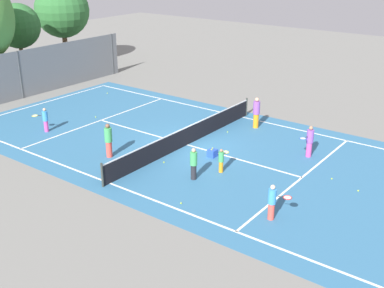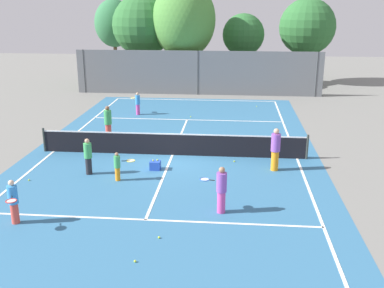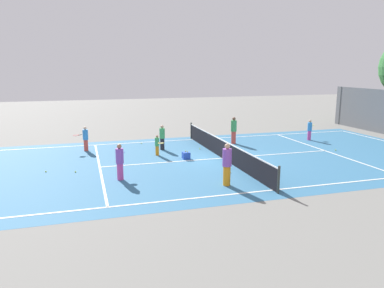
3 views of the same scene
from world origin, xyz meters
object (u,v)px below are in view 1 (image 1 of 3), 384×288
object	(u,v)px
player_5	(221,160)
tennis_ball_6	(358,191)
player_0	(109,140)
tennis_ball_0	(332,179)
player_1	(272,202)
tennis_ball_2	(181,203)
ball_crate	(212,153)
player_3	(45,119)
player_4	(194,163)
tennis_ball_7	(107,93)
player_2	(310,141)
tennis_ball_5	(227,132)
player_6	(256,112)
tennis_ball_3	(164,162)
tennis_ball_4	(129,154)
tennis_ball_1	(96,117)

from	to	relation	value
player_5	tennis_ball_6	size ratio (longest dim) A/B	17.15
player_0	tennis_ball_0	xyz separation A→B (m)	(4.09, -9.62, -0.84)
player_1	tennis_ball_2	bearing A→B (deg)	108.06
player_0	player_5	distance (m)	5.61
tennis_ball_6	player_5	bearing A→B (deg)	108.07
ball_crate	player_3	bearing A→B (deg)	105.93
player_4	tennis_ball_7	world-z (taller)	player_4
ball_crate	tennis_ball_7	bearing A→B (deg)	69.07
player_2	player_3	bearing A→B (deg)	112.66
tennis_ball_0	tennis_ball_5	xyz separation A→B (m)	(2.15, 6.83, 0.00)
player_6	tennis_ball_7	bearing A→B (deg)	91.04
player_2	player_6	xyz separation A→B (m)	(2.06, 4.11, 0.09)
player_6	tennis_ball_3	world-z (taller)	player_6
player_4	tennis_ball_4	distance (m)	4.26
player_2	player_5	distance (m)	4.68
player_0	tennis_ball_3	bearing A→B (deg)	-68.51
player_5	tennis_ball_6	distance (m)	5.96
ball_crate	tennis_ball_6	distance (m)	6.97
tennis_ball_4	tennis_ball_7	distance (m)	11.06
player_2	tennis_ball_0	world-z (taller)	player_2
player_1	tennis_ball_4	bearing A→B (deg)	81.43
tennis_ball_7	tennis_ball_3	bearing A→B (deg)	-121.78
player_6	tennis_ball_2	xyz separation A→B (m)	(-9.47, -2.04, -0.87)
player_3	ball_crate	world-z (taller)	player_3
player_2	tennis_ball_3	bearing A→B (deg)	132.97
player_5	tennis_ball_4	world-z (taller)	player_5
tennis_ball_5	tennis_ball_4	bearing A→B (deg)	157.63
player_6	tennis_ball_1	world-z (taller)	player_6
player_2	player_6	bearing A→B (deg)	63.40
player_4	tennis_ball_4	size ratio (longest dim) A/B	22.24
tennis_ball_3	tennis_ball_4	world-z (taller)	same
player_1	tennis_ball_3	world-z (taller)	player_1
tennis_ball_6	tennis_ball_0	bearing A→B (deg)	72.05
player_1	player_4	xyz separation A→B (m)	(0.97, 4.34, 0.01)
player_3	player_4	world-z (taller)	player_4
player_0	player_4	bearing A→B (deg)	-84.21
player_3	tennis_ball_0	bearing A→B (deg)	-75.99
tennis_ball_2	tennis_ball_3	world-z (taller)	same
player_0	player_6	distance (m)	8.66
player_5	tennis_ball_5	bearing A→B (deg)	29.64
player_1	tennis_ball_6	world-z (taller)	player_1
tennis_ball_1	tennis_ball_2	world-z (taller)	same
player_0	player_3	xyz separation A→B (m)	(0.36, 5.34, -0.17)
player_4	player_5	bearing A→B (deg)	-22.66
player_5	tennis_ball_7	xyz separation A→B (m)	(5.83, 13.42, -0.56)
tennis_ball_2	tennis_ball_5	xyz separation A→B (m)	(7.84, 2.88, 0.00)
player_0	ball_crate	distance (m)	5.06
tennis_ball_0	tennis_ball_5	size ratio (longest dim) A/B	1.00
player_2	player_4	world-z (taller)	player_2
ball_crate	tennis_ball_6	bearing A→B (deg)	-84.71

